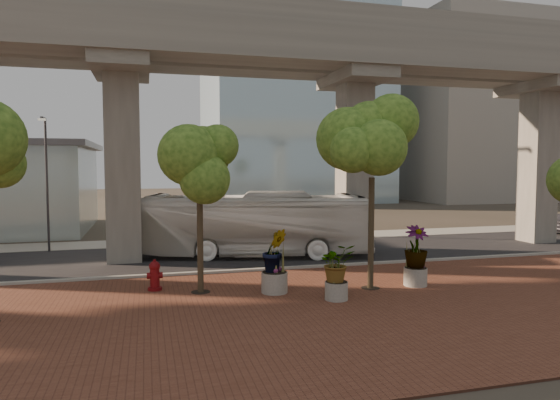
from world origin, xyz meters
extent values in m
plane|color=#353127|center=(0.00, 0.00, 0.00)|extent=(160.00, 160.00, 0.00)
cube|color=brown|center=(0.00, -8.00, 0.03)|extent=(70.00, 13.00, 0.06)
cube|color=black|center=(0.00, 2.00, 0.02)|extent=(90.00, 8.00, 0.04)
cube|color=#A19F96|center=(0.00, -2.00, 0.08)|extent=(70.00, 0.25, 0.16)
cube|color=#A19F96|center=(0.00, 7.50, 0.03)|extent=(90.00, 3.00, 0.06)
cube|color=gray|center=(0.00, 0.40, 10.50)|extent=(72.00, 2.40, 1.80)
cube|color=gray|center=(0.00, 3.60, 10.50)|extent=(72.00, 2.40, 1.80)
cube|color=gray|center=(0.00, -0.70, 11.90)|extent=(72.00, 0.12, 1.00)
cube|color=gray|center=(0.00, 4.70, 11.90)|extent=(72.00, 0.12, 1.00)
cube|color=gray|center=(38.00, 36.00, 12.00)|extent=(18.00, 16.00, 24.00)
imported|color=silver|center=(0.34, 1.55, 1.64)|extent=(12.12, 5.40, 3.29)
cylinder|color=maroon|center=(-4.70, -4.35, 0.12)|extent=(0.52, 0.52, 0.12)
cylinder|color=maroon|center=(-4.70, -4.35, 0.53)|extent=(0.35, 0.35, 0.83)
sphere|color=maroon|center=(-4.70, -4.35, 0.95)|extent=(0.40, 0.40, 0.40)
cylinder|color=maroon|center=(-4.70, -4.35, 1.14)|extent=(0.12, 0.12, 0.14)
cylinder|color=maroon|center=(-4.70, -4.35, 0.61)|extent=(0.58, 0.23, 0.23)
cylinder|color=#A9A399|center=(1.32, -7.33, 0.37)|extent=(0.80, 0.80, 0.62)
imported|color=#2A5115|center=(1.32, -7.33, 1.34)|extent=(1.77, 1.77, 1.33)
cylinder|color=#9B958C|center=(5.00, -6.23, 0.40)|extent=(0.89, 0.89, 0.69)
imported|color=#2A5115|center=(5.00, -6.23, 1.56)|extent=(2.17, 2.17, 1.63)
cylinder|color=gray|center=(-0.50, -5.84, 0.43)|extent=(0.96, 0.96, 0.74)
imported|color=#2A5115|center=(-0.50, -5.84, 1.60)|extent=(2.13, 2.13, 1.60)
cylinder|color=#463928|center=(-3.09, -5.09, 1.87)|extent=(0.22, 0.22, 3.61)
cylinder|color=black|center=(-3.09, -5.09, 0.07)|extent=(0.70, 0.70, 0.01)
cylinder|color=#463928|center=(3.16, -6.15, 2.14)|extent=(0.22, 0.22, 4.17)
cylinder|color=black|center=(3.16, -6.15, 0.07)|extent=(0.70, 0.70, 0.01)
cylinder|color=#2A2A2E|center=(-10.07, 5.82, 3.58)|extent=(0.12, 0.12, 7.08)
cube|color=#2A2A2E|center=(-10.07, 5.38, 7.12)|extent=(0.13, 0.88, 0.13)
cube|color=silver|center=(-10.07, 4.94, 7.03)|extent=(0.35, 0.18, 0.11)
cylinder|color=#2F2E33|center=(9.09, 6.44, 4.32)|extent=(0.15, 0.15, 8.57)
cube|color=#2F2E33|center=(9.09, 5.90, 8.61)|extent=(0.16, 1.07, 0.16)
cube|color=silver|center=(9.09, 5.37, 8.50)|extent=(0.43, 0.21, 0.13)
camera|label=1|loc=(-4.94, -23.15, 4.68)|focal=32.00mm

